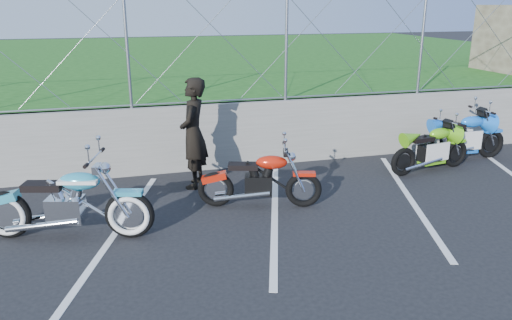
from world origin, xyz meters
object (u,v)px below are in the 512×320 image
object	(u,v)px
naked_orange	(261,182)
sportbike_blue	(463,139)
cruiser_turquoise	(69,206)
person_standing	(193,133)
sportbike_green	(432,150)

from	to	relation	value
naked_orange	sportbike_blue	size ratio (longest dim) A/B	0.94
cruiser_turquoise	naked_orange	distance (m)	2.90
sportbike_blue	person_standing	bearing A→B (deg)	-179.01
sportbike_blue	cruiser_turquoise	bearing A→B (deg)	-167.22
naked_orange	sportbike_green	distance (m)	3.78
sportbike_green	sportbike_blue	size ratio (longest dim) A/B	0.91
cruiser_turquoise	sportbike_blue	world-z (taller)	cruiser_turquoise
cruiser_turquoise	sportbike_green	size ratio (longest dim) A/B	1.26
sportbike_blue	naked_orange	bearing A→B (deg)	-164.32
sportbike_green	person_standing	size ratio (longest dim) A/B	0.96
naked_orange	person_standing	world-z (taller)	person_standing
sportbike_green	person_standing	bearing A→B (deg)	165.90
cruiser_turquoise	sportbike_blue	xyz separation A→B (m)	(7.60, 1.64, -0.02)
naked_orange	cruiser_turquoise	bearing A→B (deg)	-156.29
cruiser_turquoise	sportbike_green	distance (m)	6.67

